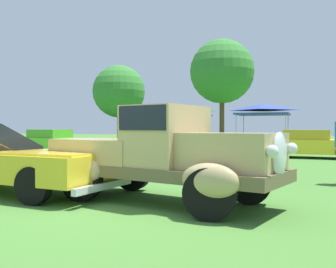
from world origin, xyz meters
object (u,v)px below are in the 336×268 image
object	(u,v)px
show_car_lime	(51,142)
canopy_tent_left_field	(184,110)
show_car_yellow	(310,144)
feature_pickup_truck	(162,153)
canopy_tent_center_field	(263,109)
neighbor_convertible	(15,164)

from	to	relation	value
show_car_lime	canopy_tent_left_field	world-z (taller)	canopy_tent_left_field
show_car_yellow	feature_pickup_truck	bearing A→B (deg)	-102.20
show_car_yellow	canopy_tent_center_field	world-z (taller)	canopy_tent_center_field
neighbor_convertible	canopy_tent_left_field	bearing A→B (deg)	96.13
feature_pickup_truck	show_car_lime	bearing A→B (deg)	134.44
show_car_yellow	canopy_tent_left_field	bearing A→B (deg)	143.94
canopy_tent_center_field	canopy_tent_left_field	bearing A→B (deg)	177.33
show_car_lime	show_car_yellow	world-z (taller)	same
show_car_lime	canopy_tent_left_field	xyz separation A→B (m)	(4.86, 6.97, 1.82)
canopy_tent_center_field	feature_pickup_truck	bearing A→B (deg)	-89.67
show_car_lime	canopy_tent_left_field	bearing A→B (deg)	55.13
neighbor_convertible	feature_pickup_truck	bearing A→B (deg)	1.22
feature_pickup_truck	show_car_lime	size ratio (longest dim) A/B	1.08
show_car_lime	canopy_tent_left_field	size ratio (longest dim) A/B	1.42
neighbor_convertible	canopy_tent_left_field	world-z (taller)	canopy_tent_left_field
canopy_tent_center_field	neighbor_convertible	bearing A→B (deg)	-100.38
feature_pickup_truck	show_car_yellow	size ratio (longest dim) A/B	1.04
show_car_yellow	canopy_tent_center_field	size ratio (longest dim) A/B	1.48
show_car_lime	show_car_yellow	size ratio (longest dim) A/B	0.97
canopy_tent_left_field	canopy_tent_center_field	xyz separation A→B (m)	(4.93, -0.23, -0.00)
feature_pickup_truck	show_car_yellow	xyz separation A→B (m)	(2.50, 11.57, -0.27)
feature_pickup_truck	canopy_tent_left_field	size ratio (longest dim) A/B	1.53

